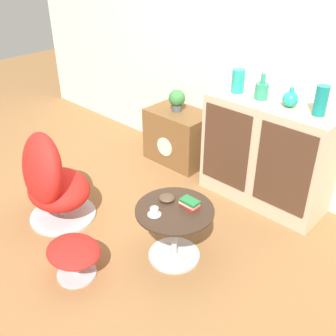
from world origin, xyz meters
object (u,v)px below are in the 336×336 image
object	(u,v)px
vase_leftmost	(238,81)
vase_inner_right	(290,99)
book_stack	(190,203)
bowl	(167,198)
vase_inner_left	(262,90)
teacup	(154,212)
sideboard	(267,153)
tv_console	(179,136)
potted_plant	(177,99)
coffee_table	(174,227)
vase_rightmost	(321,101)
egg_chair	(51,181)
ottoman	(74,254)

from	to	relation	value
vase_leftmost	vase_inner_right	bearing A→B (deg)	0.00
vase_leftmost	book_stack	xyz separation A→B (m)	(0.37, -1.07, -0.59)
vase_leftmost	bowl	distance (m)	1.29
vase_inner_left	book_stack	bearing A→B (deg)	-83.24
vase_leftmost	teacup	distance (m)	1.47
vase_inner_left	teacup	world-z (taller)	vase_inner_left
sideboard	vase_leftmost	bearing A→B (deg)	179.42
sideboard	vase_inner_right	xyz separation A→B (m)	(0.14, 0.00, 0.56)
tv_console	book_stack	xyz separation A→B (m)	(1.08, -1.09, 0.20)
vase_leftmost	vase_inner_left	world-z (taller)	vase_inner_left
tv_console	potted_plant	distance (m)	0.42
vase_leftmost	vase_inner_right	size ratio (longest dim) A/B	1.27
potted_plant	bowl	world-z (taller)	potted_plant
coffee_table	bowl	xyz separation A→B (m)	(-0.12, 0.05, 0.18)
vase_inner_left	potted_plant	xyz separation A→B (m)	(-0.99, 0.01, -0.34)
potted_plant	teacup	distance (m)	1.68
tv_console	teacup	bearing A→B (deg)	-54.23
vase_rightmost	teacup	bearing A→B (deg)	-111.31
tv_console	teacup	distance (m)	1.66
book_stack	vase_rightmost	bearing A→B (deg)	69.84
egg_chair	vase_rightmost	bearing A→B (deg)	44.87
coffee_table	vase_leftmost	xyz separation A→B (m)	(-0.31, 1.17, 0.79)
egg_chair	vase_inner_left	bearing A→B (deg)	56.37
ottoman	vase_leftmost	size ratio (longest dim) A/B	2.06
ottoman	vase_inner_right	size ratio (longest dim) A/B	2.62
vase_inner_right	book_stack	bearing A→B (deg)	-97.62
potted_plant	vase_inner_left	bearing A→B (deg)	-0.82
teacup	bowl	bearing A→B (deg)	107.45
vase_inner_left	teacup	distance (m)	1.44
tv_console	potted_plant	size ratio (longest dim) A/B	2.93
coffee_table	teacup	xyz separation A→B (m)	(-0.06, -0.15, 0.19)
sideboard	bowl	distance (m)	1.14
vase_inner_right	vase_rightmost	world-z (taller)	vase_rightmost
vase_leftmost	bowl	world-z (taller)	vase_leftmost
vase_inner_left	book_stack	xyz separation A→B (m)	(0.13, -1.07, -0.56)
egg_chair	ottoman	size ratio (longest dim) A/B	2.01
bowl	tv_console	bearing A→B (deg)	128.35
sideboard	potted_plant	size ratio (longest dim) A/B	4.96
egg_chair	ottoman	xyz separation A→B (m)	(0.69, -0.28, -0.20)
vase_leftmost	potted_plant	size ratio (longest dim) A/B	0.89
tv_console	bowl	bearing A→B (deg)	-51.65
egg_chair	teacup	world-z (taller)	egg_chair
egg_chair	teacup	xyz separation A→B (m)	(1.03, 0.21, 0.08)
vase_leftmost	vase_inner_left	xyz separation A→B (m)	(0.25, 0.00, -0.03)
vase_rightmost	bowl	bearing A→B (deg)	-117.20
vase_leftmost	vase_inner_right	world-z (taller)	vase_leftmost
book_stack	vase_inner_left	bearing A→B (deg)	96.76
coffee_table	teacup	world-z (taller)	teacup
sideboard	tv_console	distance (m)	1.11
sideboard	teacup	world-z (taller)	sideboard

